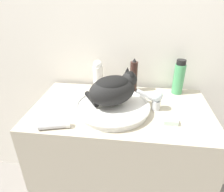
{
  "coord_description": "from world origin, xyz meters",
  "views": [
    {
      "loc": [
        0.07,
        -0.65,
        1.41
      ],
      "look_at": [
        -0.04,
        0.22,
        0.95
      ],
      "focal_mm": 32.0,
      "sensor_mm": 36.0,
      "label": 1
    }
  ],
  "objects": [
    {
      "name": "soap_bar",
      "position": [
        0.24,
        0.15,
        0.87
      ],
      "size": [
        0.07,
        0.04,
        0.02
      ],
      "color": "silver",
      "rests_on": "vanity_counter"
    },
    {
      "name": "lotion_bottle_white",
      "position": [
        -0.16,
        0.49,
        0.95
      ],
      "size": [
        0.06,
        0.06,
        0.19
      ],
      "color": "white",
      "rests_on": "vanity_counter"
    },
    {
      "name": "vanity_counter",
      "position": [
        0.0,
        0.27,
        0.43
      ],
      "size": [
        0.96,
        0.54,
        0.86
      ],
      "color": "#B2A893",
      "rests_on": "ground_plane"
    },
    {
      "name": "hairspray_can_black",
      "position": [
        0.06,
        0.49,
        0.95
      ],
      "size": [
        0.05,
        0.05,
        0.21
      ],
      "color": "#331E19",
      "rests_on": "vanity_counter"
    },
    {
      "name": "faucet",
      "position": [
        0.17,
        0.27,
        0.92
      ],
      "size": [
        0.14,
        0.06,
        0.12
      ],
      "rotation": [
        0.0,
        0.0,
        -2.96
      ],
      "color": "silver",
      "rests_on": "vanity_counter"
    },
    {
      "name": "sink_basin",
      "position": [
        -0.04,
        0.23,
        0.88
      ],
      "size": [
        0.39,
        0.39,
        0.04
      ],
      "color": "white",
      "rests_on": "vanity_counter"
    },
    {
      "name": "cat",
      "position": [
        -0.04,
        0.24,
        0.98
      ],
      "size": [
        0.31,
        0.27,
        0.17
      ],
      "rotation": [
        0.0,
        0.0,
        0.59
      ],
      "color": "black",
      "rests_on": "sink_basin"
    },
    {
      "name": "wall_back",
      "position": [
        0.0,
        0.6,
        1.2
      ],
      "size": [
        8.0,
        0.05,
        2.4
      ],
      "color": "silver",
      "rests_on": "ground_plane"
    },
    {
      "name": "mouthwash_bottle",
      "position": [
        0.32,
        0.49,
        0.96
      ],
      "size": [
        0.06,
        0.06,
        0.21
      ],
      "color": "#4CA366",
      "rests_on": "vanity_counter"
    },
    {
      "name": "cream_tube",
      "position": [
        -0.28,
        0.05,
        0.87
      ],
      "size": [
        0.15,
        0.07,
        0.04
      ],
      "rotation": [
        0.0,
        0.0,
        0.28
      ],
      "color": "silver",
      "rests_on": "vanity_counter"
    }
  ]
}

